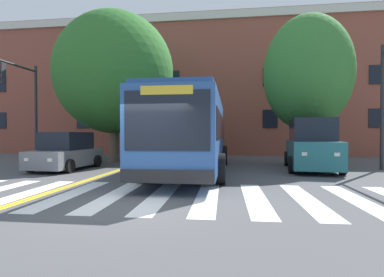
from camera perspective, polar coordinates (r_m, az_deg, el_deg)
ground_plane at (r=7.44m, az=-11.80°, el=-12.33°), size 120.00×120.00×0.00m
crosswalk at (r=8.32m, az=-6.12°, el=-10.86°), size 13.45×4.50×0.01m
lane_line_yellow_inner at (r=22.61m, az=-6.01°, el=-3.38°), size 0.12×36.00×0.01m
lane_line_yellow_outer at (r=22.57m, az=-5.61°, el=-3.39°), size 0.12×36.00×0.01m
city_bus at (r=13.78m, az=0.32°, el=1.20°), size 3.07×12.01×3.23m
car_grey_near_lane at (r=15.43m, az=-22.77°, el=-2.44°), size 2.15×4.08×1.78m
car_teal_far_lane at (r=15.15m, az=21.75°, el=-1.31°), size 2.65×5.27×2.39m
car_tan_behind_bus at (r=24.05m, az=0.23°, el=-0.62°), size 2.52×5.01×2.21m
traffic_light_far_corner at (r=18.21m, az=-29.62°, el=7.16°), size 0.34×2.82×5.50m
street_tree_curbside_large at (r=18.09m, az=21.03°, el=11.58°), size 6.59×6.66×8.27m
street_tree_curbside_small at (r=19.28m, az=-14.67°, el=11.97°), size 9.46×9.21×9.09m
building_facade at (r=28.69m, az=-1.89°, el=8.89°), size 37.95×9.26×11.34m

